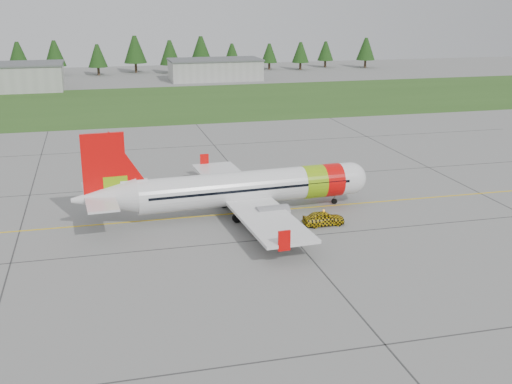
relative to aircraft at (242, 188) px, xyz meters
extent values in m
plane|color=gray|center=(-6.94, -7.87, -2.71)|extent=(320.00, 320.00, 0.00)
cylinder|color=white|center=(0.75, 0.05, 0.04)|extent=(23.18, 4.94, 3.45)
sphere|color=white|center=(12.22, 0.79, 0.04)|extent=(3.45, 3.45, 3.45)
cone|color=white|center=(-13.82, -0.90, 0.35)|extent=(6.40, 3.84, 3.45)
cube|color=black|center=(12.49, 0.81, 0.35)|extent=(1.56, 2.39, 0.50)
cylinder|color=#83B60D|center=(7.81, 0.51, 0.04)|extent=(2.52, 3.67, 3.53)
cylinder|color=red|center=(9.93, 0.65, 0.04)|extent=(2.17, 3.65, 3.53)
cube|color=white|center=(0.31, 0.02, -0.94)|extent=(6.69, 28.57, 0.32)
cube|color=red|center=(-1.49, 14.00, -0.45)|extent=(1.07, 0.23, 1.77)
cube|color=red|center=(0.33, -14.08, -0.45)|extent=(1.07, 0.23, 1.77)
cylinder|color=gray|center=(1.31, 4.96, -1.42)|extent=(3.30, 2.06, 1.86)
cylinder|color=gray|center=(1.94, -4.75, -1.42)|extent=(3.30, 2.06, 1.86)
cube|color=red|center=(-13.65, -0.89, 3.31)|extent=(4.08, 0.58, 6.72)
cube|color=#83B60D|center=(-12.67, -0.82, 1.36)|extent=(2.32, 0.52, 2.12)
cube|color=white|center=(-14.26, -0.93, 0.57)|extent=(3.49, 10.34, 0.19)
cylinder|color=slate|center=(10.46, 0.68, -2.09)|extent=(0.16, 0.16, 1.24)
cylinder|color=black|center=(10.46, 0.68, -2.40)|extent=(0.62, 0.29, 0.60)
cylinder|color=slate|center=(-0.74, 2.43, -1.86)|extent=(0.19, 0.19, 1.68)
cylinder|color=black|center=(-1.09, 2.41, -2.24)|extent=(0.94, 0.46, 0.92)
cylinder|color=slate|center=(-0.42, -2.51, -1.86)|extent=(0.19, 0.19, 1.68)
cylinder|color=black|center=(-0.77, -2.53, -2.24)|extent=(0.94, 0.46, 0.92)
imported|color=yellow|center=(6.97, -5.45, -0.64)|extent=(1.41, 1.67, 4.14)
cube|color=#30561E|center=(-6.94, 74.13, -2.69)|extent=(320.00, 50.00, 0.03)
cube|color=gold|center=(-6.94, 0.13, -2.69)|extent=(120.00, 0.25, 0.02)
cube|color=#A8A8A3|center=(18.06, 110.13, -0.11)|extent=(24.00, 12.00, 5.20)
camera|label=1|loc=(-14.11, -61.48, 18.91)|focal=45.00mm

